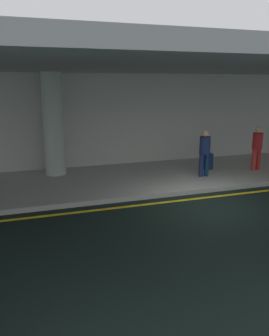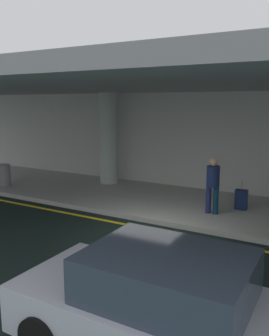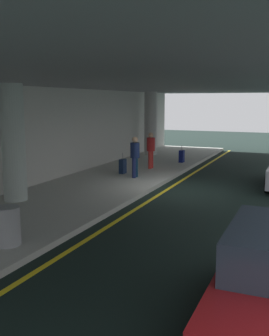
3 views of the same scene
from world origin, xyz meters
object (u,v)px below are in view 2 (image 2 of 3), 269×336
object	(u,v)px
car_silver	(162,308)
suitcase_upright_secondary	(241,200)
support_column_far_left	(108,139)
trash_bin_steel	(3,175)
traveler_with_luggage	(213,182)

from	to	relation	value
car_silver	suitcase_upright_secondary	distance (m)	7.00
support_column_far_left	car_silver	xyz separation A→B (m)	(6.29, -8.10, -1.26)
car_silver	suitcase_upright_secondary	size ratio (longest dim) A/B	4.56
suitcase_upright_secondary	trash_bin_steel	bearing A→B (deg)	168.15
suitcase_upright_secondary	support_column_far_left	bearing A→B (deg)	148.04
traveler_with_luggage	support_column_far_left	bearing A→B (deg)	165.82
support_column_far_left	suitcase_upright_secondary	size ratio (longest dim) A/B	4.06
support_column_far_left	trash_bin_steel	size ratio (longest dim) A/B	4.29
support_column_far_left	traveler_with_luggage	size ratio (longest dim) A/B	2.17
car_silver	traveler_with_luggage	xyz separation A→B (m)	(-1.26, 6.11, 0.40)
car_silver	traveler_with_luggage	bearing A→B (deg)	101.00
traveler_with_luggage	trash_bin_steel	world-z (taller)	traveler_with_luggage
support_column_far_left	traveler_with_luggage	distance (m)	5.47
traveler_with_luggage	suitcase_upright_secondary	size ratio (longest dim) A/B	1.87
trash_bin_steel	suitcase_upright_secondary	bearing A→B (deg)	8.85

